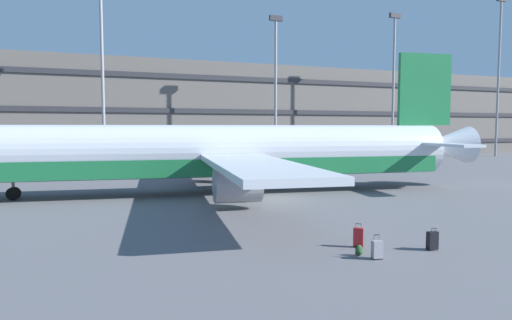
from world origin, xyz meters
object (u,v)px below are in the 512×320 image
Objects in this scene: airliner at (220,154)px; backpack_laid_flat at (359,251)px; suitcase_silver at (358,237)px; suitcase_black at (377,249)px; suitcase_large at (432,240)px.

backpack_laid_flat is (0.45, -17.67, -2.78)m from airliner.
backpack_laid_flat is at bearing -88.55° from airliner.
suitcase_silver is at bearing -86.12° from airliner.
suitcase_large is at bearing 4.60° from suitcase_black.
backpack_laid_flat is (-0.68, -1.06, -0.23)m from suitcase_silver.
suitcase_silver is (1.13, -16.61, -2.55)m from airliner.
backpack_laid_flat is at bearing 173.32° from suitcase_large.
suitcase_black is at bearing -175.40° from suitcase_large.
suitcase_large is (2.56, -1.44, -0.03)m from suitcase_silver.
suitcase_large is 1.90× the size of backpack_laid_flat.
suitcase_large is 0.99× the size of suitcase_black.
suitcase_black is at bearing -100.06° from suitcase_silver.
suitcase_silver reaches higher than backpack_laid_flat.
airliner reaches higher than suitcase_large.
airliner is 42.21× the size of suitcase_silver.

